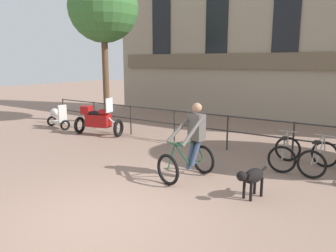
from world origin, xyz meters
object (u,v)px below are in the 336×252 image
object	(u,v)px
cyclist_with_bike	(191,145)
parked_scooter	(57,116)
dog	(252,177)
parked_motorcycle	(98,120)
parked_bicycle_near_lamp	(285,153)
parked_bicycle_mid_left	(318,158)

from	to	relation	value
cyclist_with_bike	parked_scooter	bearing A→B (deg)	180.00
dog	parked_motorcycle	xyz separation A→B (m)	(-6.48, 2.23, 0.13)
dog	parked_scooter	bearing A→B (deg)	-178.36
parked_motorcycle	parked_scooter	distance (m)	2.27
parked_bicycle_near_lamp	parked_scooter	xyz separation A→B (m)	(-8.75, -0.11, 0.10)
dog	parked_bicycle_mid_left	distance (m)	2.46
dog	parked_bicycle_near_lamp	size ratio (longest dim) A/B	0.77
dog	parked_bicycle_mid_left	size ratio (longest dim) A/B	0.78
parked_bicycle_mid_left	parked_scooter	bearing A→B (deg)	6.35
cyclist_with_bike	dog	world-z (taller)	cyclist_with_bike
cyclist_with_bike	parked_scooter	distance (m)	7.45
parked_motorcycle	parked_bicycle_mid_left	bearing A→B (deg)	-103.57
parked_motorcycle	parked_scooter	bearing A→B (deg)	75.88
dog	parked_motorcycle	world-z (taller)	parked_motorcycle
parked_motorcycle	parked_scooter	world-z (taller)	parked_motorcycle
dog	cyclist_with_bike	bearing A→B (deg)	-176.44
cyclist_with_bike	parked_bicycle_near_lamp	bearing A→B (deg)	66.95
cyclist_with_bike	dog	bearing A→B (deg)	2.33
parked_motorcycle	parked_scooter	size ratio (longest dim) A/B	1.36
cyclist_with_bike	parked_bicycle_mid_left	world-z (taller)	cyclist_with_bike
parked_bicycle_near_lamp	parked_bicycle_mid_left	bearing A→B (deg)	172.57
cyclist_with_bike	parked_motorcycle	xyz separation A→B (m)	(-4.94, 1.89, -0.20)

